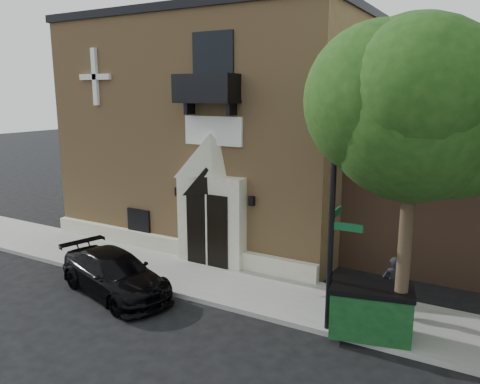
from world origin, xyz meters
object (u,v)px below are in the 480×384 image
at_px(fire_hydrant, 344,311).
at_px(dumpster, 371,310).
at_px(black_sedan, 115,274).
at_px(pedestrian_near, 393,286).
at_px(street_sign, 332,228).

relative_size(fire_hydrant, dumpster, 0.36).
xyz_separation_m(black_sedan, pedestrian_near, (7.91, 2.57, 0.33)).
bearing_deg(black_sedan, fire_hydrant, -63.36).
height_order(black_sedan, dumpster, dumpster).
height_order(fire_hydrant, pedestrian_near, pedestrian_near).
distance_m(black_sedan, street_sign, 7.07).
xyz_separation_m(black_sedan, dumpster, (7.67, 1.12, 0.16)).
bearing_deg(black_sedan, pedestrian_near, -56.06).
bearing_deg(dumpster, fire_hydrant, 152.85).
relative_size(black_sedan, street_sign, 0.83).
bearing_deg(dumpster, pedestrian_near, 67.65).
height_order(fire_hydrant, dumpster, dumpster).
bearing_deg(black_sedan, dumpster, -65.74).
height_order(street_sign, pedestrian_near, street_sign).
relative_size(black_sedan, pedestrian_near, 2.70).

